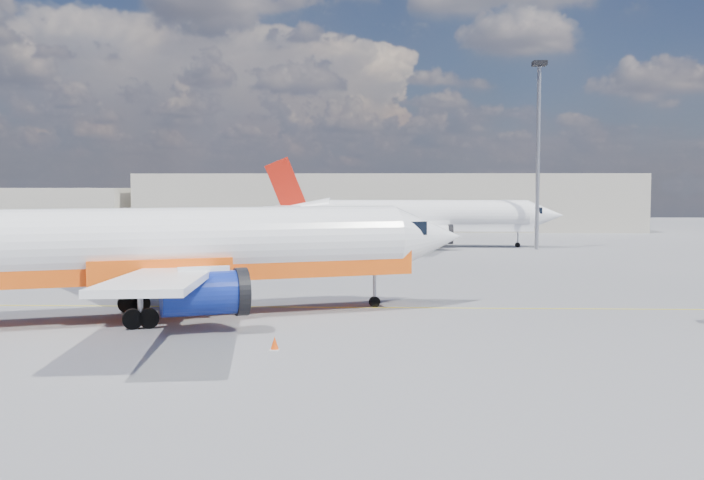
{
  "coord_description": "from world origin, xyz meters",
  "views": [
    {
      "loc": [
        4.26,
        -37.71,
        6.4
      ],
      "look_at": [
        2.67,
        3.76,
        3.5
      ],
      "focal_mm": 40.0,
      "sensor_mm": 36.0,
      "label": 1
    }
  ],
  "objects": [
    {
      "name": "ground",
      "position": [
        0.0,
        0.0,
        0.0
      ],
      "size": [
        240.0,
        240.0,
        0.0
      ],
      "primitive_type": "plane",
      "color": "#59595D",
      "rests_on": "ground"
    },
    {
      "name": "taxi_line",
      "position": [
        0.0,
        3.0,
        0.01
      ],
      "size": [
        70.0,
        0.15,
        0.01
      ],
      "primitive_type": "cube",
      "color": "yellow",
      "rests_on": "ground"
    },
    {
      "name": "terminal_main",
      "position": [
        5.0,
        75.0,
        4.0
      ],
      "size": [
        70.0,
        14.0,
        8.0
      ],
      "primitive_type": "cube",
      "color": "beige",
      "rests_on": "ground"
    },
    {
      "name": "terminal_annex",
      "position": [
        -45.0,
        72.0,
        3.0
      ],
      "size": [
        26.0,
        10.0,
        6.0
      ],
      "primitive_type": "cube",
      "color": "beige",
      "rests_on": "ground"
    },
    {
      "name": "main_jet",
      "position": [
        -6.5,
        -0.84,
        3.4
      ],
      "size": [
        33.34,
        25.21,
        10.19
      ],
      "rotation": [
        0.0,
        0.0,
        0.37
      ],
      "color": "white",
      "rests_on": "ground"
    },
    {
      "name": "second_jet",
      "position": [
        8.05,
        43.48,
        3.12
      ],
      "size": [
        30.84,
        24.43,
        9.36
      ],
      "rotation": [
        0.0,
        0.0,
        0.0
      ],
      "color": "white",
      "rests_on": "ground"
    },
    {
      "name": "traffic_cone",
      "position": [
        0.09,
        -7.75,
        0.26
      ],
      "size": [
        0.38,
        0.38,
        0.53
      ],
      "color": "white",
      "rests_on": "ground"
    },
    {
      "name": "floodlight_mast",
      "position": [
        19.73,
        41.05,
        11.16
      ],
      "size": [
        1.36,
        1.36,
        18.61
      ],
      "color": "gray",
      "rests_on": "ground"
    }
  ]
}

